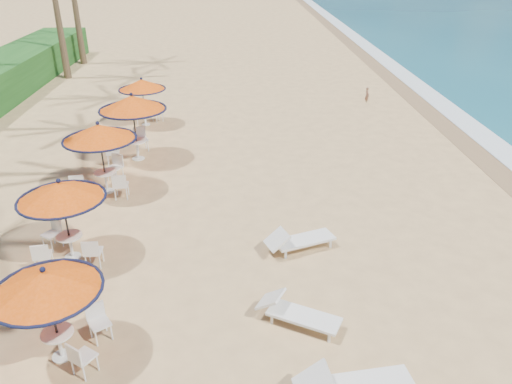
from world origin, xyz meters
TOP-DOWN VIEW (x-y plane):
  - ground at (0.00, 0.00)m, footprint 160.00×160.00m
  - foam_strip at (9.30, 10.00)m, footprint 1.20×140.00m
  - wetsand_band at (8.40, 10.00)m, footprint 1.40×140.00m
  - station_0 at (-4.45, 0.08)m, footprint 2.03×2.03m
  - station_1 at (-5.35, 3.56)m, footprint 2.14×2.14m
  - station_2 at (-5.31, 7.40)m, footprint 2.29×2.37m
  - station_3 at (-4.81, 10.15)m, footprint 2.43×2.43m
  - station_4 at (-5.10, 14.14)m, footprint 2.04×2.04m
  - lounger_mid at (0.15, 0.85)m, footprint 1.85×1.33m
  - lounger_far at (0.52, 3.69)m, footprint 1.96×1.21m
  - person at (5.59, 17.23)m, footprint 0.26×0.34m

SIDE VIEW (x-z plane):
  - ground at x=0.00m, z-range 0.00..0.00m
  - foam_strip at x=9.30m, z-range -0.02..0.02m
  - wetsand_band at x=8.40m, z-range -0.01..0.01m
  - lounger_mid at x=0.15m, z-range -0.02..0.62m
  - lounger_far at x=0.52m, z-range -0.02..0.65m
  - person at x=5.59m, z-range 0.00..0.83m
  - station_0 at x=-4.45m, z-range 0.56..2.67m
  - station_4 at x=-5.10m, z-range 0.56..2.69m
  - station_1 at x=-5.35m, z-range 0.52..2.75m
  - station_2 at x=-5.31m, z-range 0.55..2.94m
  - station_3 at x=-4.81m, z-range 0.67..3.21m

